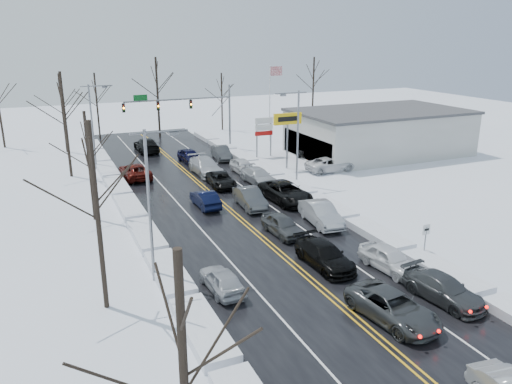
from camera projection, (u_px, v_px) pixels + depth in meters
name	position (u px, v px, depth m)	size (l,w,h in m)	color
ground	(258.00, 234.00, 36.23)	(160.00, 160.00, 0.00)	white
road_surface	(248.00, 225.00, 37.98)	(14.00, 84.00, 0.01)	black
snow_bank_left	(148.00, 241.00, 35.07)	(1.79, 72.00, 0.55)	silver
snow_bank_right	(333.00, 212.00, 40.89)	(1.79, 72.00, 0.55)	silver
traffic_signal_mast	(191.00, 107.00, 60.35)	(13.28, 0.39, 8.00)	slate
tires_plus_sign	(288.00, 123.00, 52.72)	(3.20, 0.34, 6.00)	slate
used_vehicles_sign	(264.00, 129.00, 58.47)	(2.20, 0.22, 4.65)	slate
speed_limit_sign	(426.00, 235.00, 31.90)	(0.55, 0.09, 2.35)	slate
flagpole	(271.00, 97.00, 66.46)	(1.87, 1.20, 10.00)	silver
dealership_building	(379.00, 132.00, 60.34)	(20.40, 12.40, 5.30)	beige
streetlight_ne	(296.00, 131.00, 46.55)	(3.20, 0.25, 9.00)	slate
streetlight_sw	(152.00, 194.00, 27.96)	(3.20, 0.25, 9.00)	slate
streetlight_nw	(94.00, 120.00, 52.41)	(3.20, 0.25, 9.00)	slate
tree_left_a	(182.00, 347.00, 12.66)	(3.60, 3.60, 9.00)	#2D231C
tree_left_b	(94.00, 181.00, 24.48)	(4.00, 4.00, 10.00)	#2D231C
tree_left_c	(87.00, 145.00, 37.41)	(3.40, 3.40, 8.50)	#2D231C
tree_left_d	(63.00, 104.00, 48.94)	(4.20, 4.20, 10.50)	#2D231C
tree_left_e	(61.00, 98.00, 59.78)	(3.80, 3.80, 9.50)	#2D231C
tree_far_b	(96.00, 93.00, 67.84)	(3.60, 3.60, 9.00)	#2D231C
tree_far_c	(157.00, 82.00, 68.74)	(4.40, 4.40, 11.00)	#2D231C
tree_far_d	(222.00, 90.00, 74.41)	(3.40, 3.40, 8.50)	#2D231C
tree_far_e	(314.00, 77.00, 80.56)	(4.20, 4.20, 10.50)	#2D231C
queued_car_2	(392.00, 320.00, 25.38)	(2.43, 5.27, 1.47)	#3B3E40
queued_car_3	(324.00, 266.00, 31.30)	(2.06, 5.07, 1.47)	black
queued_car_4	(282.00, 234.00, 36.24)	(1.73, 4.30, 1.46)	#3F4144
queued_car_5	(250.00, 207.00, 41.99)	(1.68, 4.82, 1.59)	#3C3E41
queued_car_6	(221.00, 186.00, 47.73)	(2.22, 4.81, 1.34)	black
queued_car_7	(206.00, 174.00, 51.97)	(2.37, 5.82, 1.69)	#B0B2B8
queued_car_8	(190.00, 163.00, 56.55)	(1.83, 4.55, 1.55)	black
queued_car_11	(442.00, 300.00, 27.23)	(1.96, 4.82, 1.40)	#3B3E40
queued_car_12	(389.00, 270.00, 30.78)	(1.76, 4.37, 1.49)	white
queued_car_13	(321.00, 224.00, 38.25)	(1.77, 5.07, 1.67)	#A6A9AE
queued_car_14	(285.00, 201.00, 43.44)	(2.79, 6.06, 1.68)	black
queued_car_15	(258.00, 183.00, 48.71)	(2.05, 5.05, 1.46)	#ACAFB4
queued_car_16	(243.00, 173.00, 52.31)	(1.74, 4.33, 1.48)	silver
queued_car_17	(222.00, 159.00, 58.14)	(1.62, 4.65, 1.53)	#3C3E41
oncoming_car_0	(205.00, 207.00, 42.05)	(1.50, 4.29, 1.41)	black
oncoming_car_1	(135.00, 178.00, 50.45)	(2.49, 5.41, 1.50)	#4C0F0A
oncoming_car_2	(147.00, 152.00, 61.94)	(2.38, 5.85, 1.70)	black
oncoming_car_3	(222.00, 291.00, 28.27)	(1.62, 4.02, 1.37)	#ADAFB5
parked_car_0	(330.00, 171.00, 53.04)	(2.48, 5.37, 1.49)	silver
parked_car_1	(340.00, 164.00, 56.09)	(2.26, 5.55, 1.61)	#383A3C
parked_car_2	(302.00, 156.00, 59.92)	(1.85, 4.59, 1.56)	black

